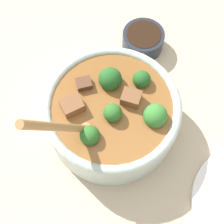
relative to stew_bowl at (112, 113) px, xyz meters
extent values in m
plane|color=#C6B293|center=(0.00, 0.00, -0.05)|extent=(4.00, 4.00, 0.00)
cylinder|color=#B2C6BC|center=(0.00, 0.00, -0.01)|extent=(0.24, 0.24, 0.08)
torus|color=#B2C6BC|center=(0.00, 0.00, 0.03)|extent=(0.24, 0.24, 0.02)
cylinder|color=brown|center=(0.00, 0.00, 0.00)|extent=(0.21, 0.21, 0.06)
sphere|color=#2D6B28|center=(-0.02, 0.00, 0.04)|extent=(0.03, 0.03, 0.03)
cylinder|color=#6B9956|center=(-0.02, 0.00, 0.02)|extent=(0.01, 0.01, 0.01)
sphere|color=#2D6B28|center=(-0.05, 0.04, 0.04)|extent=(0.03, 0.03, 0.03)
cylinder|color=#6B9956|center=(-0.05, 0.04, 0.02)|extent=(0.01, 0.01, 0.01)
sphere|color=#235B23|center=(0.04, 0.00, 0.04)|extent=(0.04, 0.04, 0.04)
cylinder|color=#6B9956|center=(0.04, 0.00, 0.01)|extent=(0.01, 0.01, 0.02)
sphere|color=#235B23|center=(0.04, -0.05, 0.04)|extent=(0.03, 0.03, 0.03)
cylinder|color=#6B9956|center=(0.04, -0.05, 0.02)|extent=(0.01, 0.01, 0.01)
sphere|color=#387F33|center=(-0.03, -0.07, 0.04)|extent=(0.04, 0.04, 0.04)
cylinder|color=#6B9956|center=(-0.03, -0.07, 0.01)|extent=(0.01, 0.01, 0.02)
cube|color=brown|center=(0.00, 0.07, 0.04)|extent=(0.04, 0.04, 0.03)
cube|color=brown|center=(0.01, -0.03, 0.04)|extent=(0.04, 0.04, 0.02)
cube|color=brown|center=(0.04, 0.05, 0.04)|extent=(0.03, 0.03, 0.02)
ellipsoid|color=#A87A47|center=(-0.04, 0.04, 0.03)|extent=(0.04, 0.03, 0.01)
cylinder|color=#A87A47|center=(-0.06, 0.08, 0.11)|extent=(0.07, 0.08, 0.17)
cylinder|color=#232833|center=(0.18, -0.08, -0.03)|extent=(0.09, 0.09, 0.04)
cylinder|color=black|center=(0.18, -0.08, -0.02)|extent=(0.07, 0.07, 0.01)
camera|label=1|loc=(-0.22, 0.02, 0.50)|focal=50.00mm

